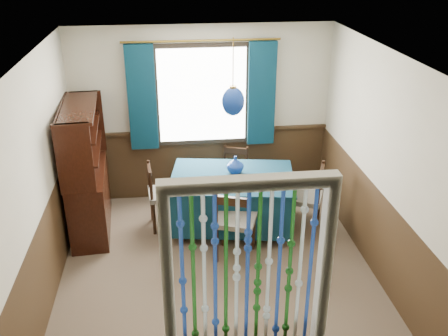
{
  "coord_description": "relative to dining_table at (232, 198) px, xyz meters",
  "views": [
    {
      "loc": [
        -0.48,
        -4.67,
        3.54
      ],
      "look_at": [
        0.15,
        0.65,
        1.04
      ],
      "focal_mm": 40.0,
      "sensor_mm": 36.0,
      "label": 1
    }
  ],
  "objects": [
    {
      "name": "dining_table",
      "position": [
        0.0,
        0.0,
        0.0
      ],
      "size": [
        1.71,
        1.31,
        0.75
      ],
      "rotation": [
        0.0,
        0.0,
        -0.16
      ],
      "color": "#0B2B3A",
      "rests_on": "floor"
    },
    {
      "name": "wall_back",
      "position": [
        -0.29,
        1.0,
        0.81
      ],
      "size": [
        3.6,
        0.0,
        3.6
      ],
      "primitive_type": "plane",
      "rotation": [
        1.57,
        0.0,
        0.0
      ],
      "color": "beige",
      "rests_on": "ground"
    },
    {
      "name": "chair_left",
      "position": [
        -0.9,
        0.14,
        0.04
      ],
      "size": [
        0.46,
        0.48,
        0.89
      ],
      "rotation": [
        0.0,
        0.0,
        -1.49
      ],
      "color": "black",
      "rests_on": "floor"
    },
    {
      "name": "chair_right",
      "position": [
        0.93,
        -0.21,
        0.07
      ],
      "size": [
        0.6,
        0.61,
        0.95
      ],
      "rotation": [
        0.0,
        0.0,
        1.17
      ],
      "color": "black",
      "rests_on": "floor"
    },
    {
      "name": "wainscot_left",
      "position": [
        -2.08,
        -1.0,
        0.06
      ],
      "size": [
        0.0,
        4.0,
        4.0
      ],
      "primitive_type": "plane",
      "rotation": [
        1.57,
        0.0,
        1.57
      ],
      "color": "#382615",
      "rests_on": "ground"
    },
    {
      "name": "doorway",
      "position": [
        -0.29,
        -2.94,
        0.61
      ],
      "size": [
        1.16,
        0.12,
        2.18
      ],
      "primitive_type": null,
      "color": "silver",
      "rests_on": "ground"
    },
    {
      "name": "wall_right",
      "position": [
        1.51,
        -1.0,
        0.81
      ],
      "size": [
        0.0,
        4.0,
        4.0
      ],
      "primitive_type": "plane",
      "rotation": [
        1.57,
        0.0,
        -1.57
      ],
      "color": "beige",
      "rests_on": "ground"
    },
    {
      "name": "wall_front",
      "position": [
        -0.29,
        -3.0,
        0.81
      ],
      "size": [
        3.6,
        0.0,
        3.6
      ],
      "primitive_type": "plane",
      "rotation": [
        -1.57,
        0.0,
        0.0
      ],
      "color": "beige",
      "rests_on": "ground"
    },
    {
      "name": "ceiling",
      "position": [
        -0.29,
        -1.0,
        2.06
      ],
      "size": [
        4.0,
        4.0,
        0.0
      ],
      "primitive_type": "plane",
      "rotation": [
        3.14,
        0.0,
        0.0
      ],
      "color": "silver",
      "rests_on": "ground"
    },
    {
      "name": "sideboard",
      "position": [
        -1.85,
        0.2,
        0.16
      ],
      "size": [
        0.53,
        1.32,
        1.7
      ],
      "rotation": [
        0.0,
        0.0,
        0.07
      ],
      "color": "black",
      "rests_on": "floor"
    },
    {
      "name": "pendant_lamp",
      "position": [
        0.0,
        -0.0,
        1.31
      ],
      "size": [
        0.28,
        0.28,
        0.93
      ],
      "color": "olive",
      "rests_on": "ceiling"
    },
    {
      "name": "wall_left",
      "position": [
        -2.09,
        -1.0,
        0.81
      ],
      "size": [
        0.0,
        4.0,
        4.0
      ],
      "primitive_type": "plane",
      "rotation": [
        1.57,
        0.0,
        1.57
      ],
      "color": "beige",
      "rests_on": "ground"
    },
    {
      "name": "vase_table",
      "position": [
        0.05,
        0.1,
        0.42
      ],
      "size": [
        0.25,
        0.25,
        0.21
      ],
      "primitive_type": "imported",
      "rotation": [
        0.0,
        0.0,
        -0.31
      ],
      "color": "navy",
      "rests_on": "dining_table"
    },
    {
      "name": "wainscot_back",
      "position": [
        -0.29,
        0.98,
        0.06
      ],
      "size": [
        3.6,
        0.0,
        3.6
      ],
      "primitive_type": "plane",
      "rotation": [
        1.57,
        0.0,
        0.0
      ],
      "color": "#382615",
      "rests_on": "ground"
    },
    {
      "name": "chair_near",
      "position": [
        -0.06,
        -0.68,
        0.06
      ],
      "size": [
        0.58,
        0.57,
        0.93
      ],
      "rotation": [
        0.0,
        0.0,
        -0.34
      ],
      "color": "black",
      "rests_on": "floor"
    },
    {
      "name": "wainscot_right",
      "position": [
        1.49,
        -1.0,
        0.06
      ],
      "size": [
        0.0,
        4.0,
        4.0
      ],
      "primitive_type": "plane",
      "rotation": [
        1.57,
        0.0,
        -1.57
      ],
      "color": "#382615",
      "rests_on": "ground"
    },
    {
      "name": "chair_far",
      "position": [
        0.12,
        0.71,
        0.0
      ],
      "size": [
        0.51,
        0.5,
        0.82
      ],
      "rotation": [
        0.0,
        0.0,
        2.8
      ],
      "color": "black",
      "rests_on": "floor"
    },
    {
      "name": "bowl_shelf",
      "position": [
        -1.79,
        -0.11,
        0.75
      ],
      "size": [
        0.25,
        0.25,
        0.05
      ],
      "primitive_type": "imported",
      "rotation": [
        0.0,
        0.0,
        0.21
      ],
      "color": "beige",
      "rests_on": "sideboard"
    },
    {
      "name": "window",
      "position": [
        -0.29,
        0.95,
        1.11
      ],
      "size": [
        1.32,
        0.12,
        1.42
      ],
      "primitive_type": "cube",
      "color": "black",
      "rests_on": "wall_back"
    },
    {
      "name": "vase_sideboard",
      "position": [
        -1.79,
        0.48,
        0.5
      ],
      "size": [
        0.17,
        0.17,
        0.17
      ],
      "primitive_type": "imported",
      "rotation": [
        0.0,
        0.0,
        0.03
      ],
      "color": "beige",
      "rests_on": "sideboard"
    },
    {
      "name": "floor",
      "position": [
        -0.29,
        -1.0,
        -0.44
      ],
      "size": [
        4.0,
        4.0,
        0.0
      ],
      "primitive_type": "plane",
      "color": "brown",
      "rests_on": "ground"
    }
  ]
}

